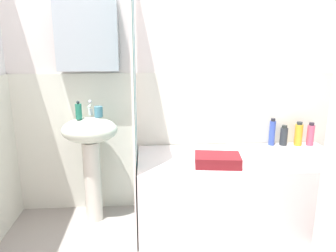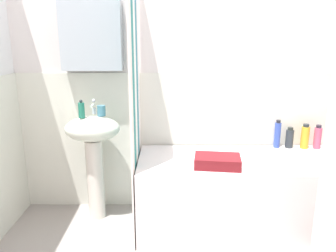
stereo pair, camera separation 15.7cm
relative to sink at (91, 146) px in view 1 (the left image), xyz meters
The scene contains 12 objects.
wall_back_tiled 0.99m from the sink, 15.94° to the left, with size 3.60×0.18×2.40m.
sink is the anchor object (origin of this frame).
faucet 0.31m from the sink, 90.00° to the left, with size 0.03×0.12×0.12m.
soap_dispenser 0.31m from the sink, 149.91° to the right, with size 0.05×0.05×0.14m.
toothbrush_cup 0.29m from the sink, 21.00° to the left, with size 0.07×0.07×0.08m, color teal.
bathtub 1.23m from the sink, ahead, with size 1.58×0.68×0.58m, color silver.
shower_curtain 0.53m from the sink, 22.11° to the right, with size 0.01×0.68×2.00m.
lotion_bottle 1.86m from the sink, ahead, with size 0.06×0.06×0.20m.
conditioner_bottle 1.76m from the sink, ahead, with size 0.07×0.07×0.21m.
body_wash_bottle 1.64m from the sink, ahead, with size 0.06×0.06×0.18m.
shampoo_bottle 1.54m from the sink, ahead, with size 0.05×0.05×0.24m.
towel_folded 1.01m from the sink, 17.69° to the right, with size 0.33×0.21×0.08m, color maroon.
Camera 1 is at (-0.43, -1.51, 1.46)m, focal length 35.31 mm.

